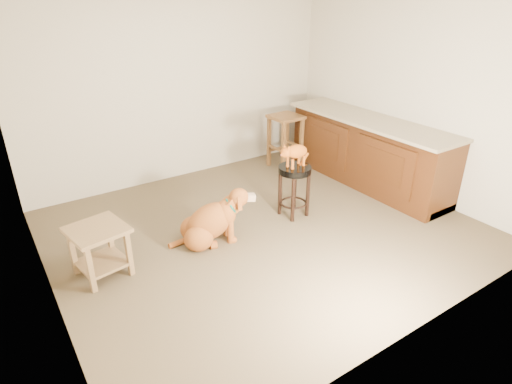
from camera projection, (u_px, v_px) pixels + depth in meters
floor at (264, 229)px, 4.92m from camera, size 4.50×4.00×0.01m
room_shell at (266, 82)px, 4.20m from camera, size 4.54×4.04×2.62m
cabinet_run at (367, 153)px, 5.94m from camera, size 0.70×2.56×0.94m
padded_stool at (294, 181)px, 5.06m from camera, size 0.39×0.39×0.63m
wood_stool at (285, 140)px, 6.50m from camera, size 0.45×0.45×0.81m
side_table at (99, 244)px, 4.01m from camera, size 0.57×0.57×0.51m
golden_retriever at (211, 223)px, 4.59m from camera, size 0.96×0.56×0.63m
tabby_kitten at (295, 153)px, 4.90m from camera, size 0.51×0.21×0.32m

